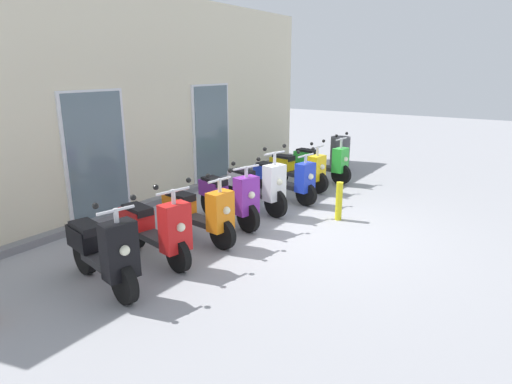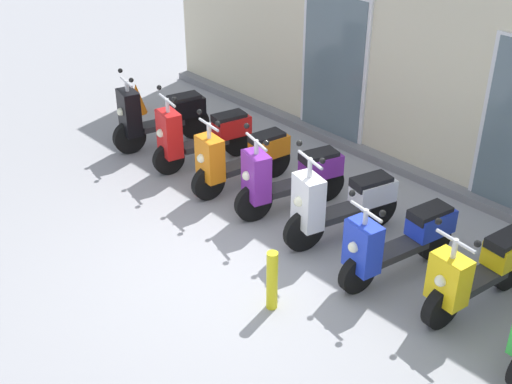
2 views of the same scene
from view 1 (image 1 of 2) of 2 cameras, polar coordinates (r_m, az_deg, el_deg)
name	(u,v)px [view 1 (image 1 of 2)]	position (r m, az deg, el deg)	size (l,w,h in m)	color
ground_plane	(307,230)	(7.45, 6.64, -4.99)	(40.00, 40.00, 0.00)	#939399
storefront_facade	(154,104)	(9.07, -13.19, 11.19)	(10.62, 0.50, 4.04)	beige
scooter_black	(103,252)	(5.67, -19.43, -7.36)	(0.65, 1.56, 1.26)	black
scooter_red	(156,228)	(6.28, -13.01, -4.65)	(0.68, 1.59, 1.26)	black
scooter_orange	(199,213)	(6.88, -7.51, -2.69)	(0.56, 1.57, 1.21)	black
scooter_purple	(229,197)	(7.55, -3.53, -0.66)	(0.76, 1.55, 1.23)	black
scooter_white	(257,185)	(8.23, 0.18, 0.87)	(0.71, 1.57, 1.33)	black
scooter_blue	(285,178)	(8.95, 3.77, 1.78)	(0.63, 1.61, 1.15)	black
scooter_yellow	(298,170)	(9.80, 5.52, 2.93)	(0.56, 1.56, 1.16)	black
scooter_green	(322,162)	(10.61, 8.59, 3.88)	(0.55, 1.59, 1.21)	black
curb_bollard	(339,201)	(7.93, 10.81, -1.19)	(0.12, 0.12, 0.70)	yellow
trash_bin	(340,154)	(11.88, 10.92, 4.96)	(0.51, 0.51, 0.89)	#4C4C51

